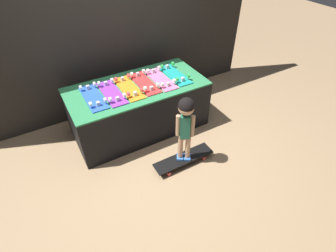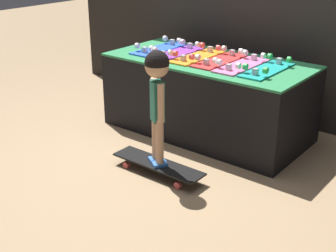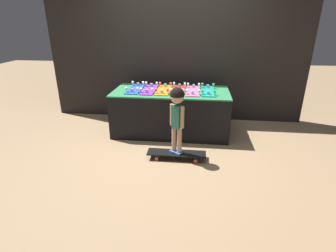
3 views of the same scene
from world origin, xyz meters
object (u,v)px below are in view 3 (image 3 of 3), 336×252
object	(u,v)px
skateboard_red_on_rack	(178,90)
skateboard_on_floor	(176,154)
skateboard_blue_on_rack	(135,89)
skateboard_purple_on_rack	(149,89)
skateboard_teal_on_rack	(208,91)
skateboard_pink_on_rack	(193,91)
child	(177,108)
skateboard_orange_on_rack	(164,90)

from	to	relation	value
skateboard_red_on_rack	skateboard_on_floor	size ratio (longest dim) A/B	0.80
skateboard_blue_on_rack	skateboard_red_on_rack	xyz separation A→B (m)	(0.70, -0.01, 0.00)
skateboard_purple_on_rack	skateboard_teal_on_rack	size ratio (longest dim) A/B	1.00
skateboard_pink_on_rack	child	world-z (taller)	child
skateboard_teal_on_rack	skateboard_on_floor	bearing A→B (deg)	-113.95
skateboard_red_on_rack	skateboard_teal_on_rack	xyz separation A→B (m)	(0.46, -0.01, 0.00)
skateboard_orange_on_rack	skateboard_on_floor	size ratio (longest dim) A/B	0.80
skateboard_orange_on_rack	skateboard_red_on_rack	distance (m)	0.23
skateboard_on_floor	skateboard_red_on_rack	bearing A→B (deg)	93.47
skateboard_blue_on_rack	skateboard_purple_on_rack	xyz separation A→B (m)	(0.23, -0.02, 0.00)
skateboard_on_floor	child	world-z (taller)	child
skateboard_orange_on_rack	skateboard_on_floor	bearing A→B (deg)	-72.45
skateboard_purple_on_rack	skateboard_orange_on_rack	world-z (taller)	same
skateboard_red_on_rack	skateboard_teal_on_rack	world-z (taller)	same
skateboard_teal_on_rack	skateboard_blue_on_rack	bearing A→B (deg)	179.49
skateboard_blue_on_rack	skateboard_orange_on_rack	world-z (taller)	same
skateboard_blue_on_rack	skateboard_pink_on_rack	distance (m)	0.93
skateboard_purple_on_rack	skateboard_red_on_rack	world-z (taller)	same
skateboard_teal_on_rack	child	distance (m)	1.01
skateboard_red_on_rack	skateboard_purple_on_rack	bearing A→B (deg)	-178.35
skateboard_red_on_rack	skateboard_pink_on_rack	bearing A→B (deg)	-4.81
skateboard_purple_on_rack	skateboard_teal_on_rack	bearing A→B (deg)	0.51
skateboard_orange_on_rack	skateboard_purple_on_rack	bearing A→B (deg)	-179.89
skateboard_blue_on_rack	skateboard_teal_on_rack	xyz separation A→B (m)	(1.16, -0.01, 0.00)
skateboard_pink_on_rack	skateboard_blue_on_rack	bearing A→B (deg)	178.46
skateboard_teal_on_rack	skateboard_red_on_rack	bearing A→B (deg)	179.38
skateboard_orange_on_rack	child	distance (m)	0.96
skateboard_orange_on_rack	skateboard_teal_on_rack	world-z (taller)	same
skateboard_purple_on_rack	skateboard_pink_on_rack	bearing A→B (deg)	-0.51
skateboard_red_on_rack	skateboard_blue_on_rack	bearing A→B (deg)	179.55
skateboard_blue_on_rack	child	distance (m)	1.20
skateboard_orange_on_rack	skateboard_on_floor	distance (m)	1.15
skateboard_on_floor	skateboard_teal_on_rack	bearing A→B (deg)	66.05
skateboard_blue_on_rack	skateboard_orange_on_rack	distance (m)	0.47
skateboard_blue_on_rack	skateboard_pink_on_rack	bearing A→B (deg)	-1.54
skateboard_blue_on_rack	skateboard_on_floor	world-z (taller)	skateboard_blue_on_rack
skateboard_red_on_rack	skateboard_on_floor	distance (m)	1.13
skateboard_purple_on_rack	skateboard_orange_on_rack	distance (m)	0.23
skateboard_pink_on_rack	skateboard_on_floor	distance (m)	1.12
skateboard_pink_on_rack	skateboard_on_floor	bearing A→B (deg)	-101.02
skateboard_teal_on_rack	skateboard_orange_on_rack	bearing A→B (deg)	-179.35
skateboard_orange_on_rack	child	bearing A→B (deg)	-72.45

